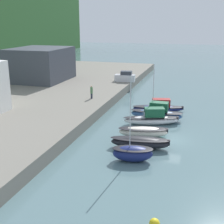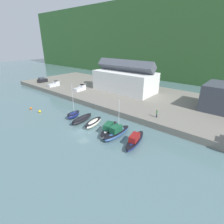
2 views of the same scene
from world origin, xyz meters
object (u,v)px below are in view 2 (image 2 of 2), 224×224
moored_boat_1 (82,119)px  parked_car_0 (42,80)px  moored_boat_4 (117,133)px  pickup_truck_0 (54,84)px  moored_boat_0 (73,115)px  pickup_truck_1 (81,88)px  moored_boat_3 (109,129)px  mooring_buoy_0 (40,111)px  mooring_buoy_1 (31,108)px  moored_boat_5 (135,140)px  person_on_quay (157,113)px  moored_boat_2 (93,123)px

moored_boat_1 → parked_car_0: parked_car_0 is taller
moored_boat_4 → parked_car_0: bearing=166.1°
pickup_truck_0 → moored_boat_4: bearing=-17.9°
moored_boat_0 → moored_boat_1: size_ratio=1.27×
parked_car_0 → pickup_truck_1: size_ratio=0.89×
moored_boat_3 → mooring_buoy_0: bearing=171.8°
mooring_buoy_1 → moored_boat_0: bearing=16.5°
parked_car_0 → mooring_buoy_1: 29.81m
moored_boat_1 → moored_boat_4: moored_boat_4 is taller
moored_boat_0 → moored_boat_4: moored_boat_0 is taller
moored_boat_0 → moored_boat_5: size_ratio=1.05×
moored_boat_4 → mooring_buoy_1: moored_boat_4 is taller
moored_boat_3 → moored_boat_4: (2.42, -0.28, 0.12)m
moored_boat_4 → person_on_quay: 11.84m
moored_boat_0 → moored_boat_3: moored_boat_0 is taller
moored_boat_4 → person_on_quay: size_ratio=3.78×
pickup_truck_0 → mooring_buoy_1: 22.02m
parked_car_0 → moored_boat_1: bearing=-13.6°
moored_boat_4 → mooring_buoy_1: size_ratio=11.99×
pickup_truck_0 → mooring_buoy_0: (18.13, -16.63, -2.03)m
moored_boat_1 → mooring_buoy_0: 14.16m
moored_boat_2 → moored_boat_4: 7.57m
moored_boat_1 → pickup_truck_1: 24.28m
moored_boat_4 → pickup_truck_1: bearing=152.8°
moored_boat_0 → moored_boat_5: moored_boat_0 is taller
moored_boat_5 → moored_boat_1: bearing=168.1°
moored_boat_5 → person_on_quay: person_on_quay is taller
moored_boat_3 → moored_boat_5: size_ratio=0.95×
parked_car_0 → mooring_buoy_1: bearing=-32.2°
moored_boat_0 → pickup_truck_1: size_ratio=1.82×
moored_boat_0 → mooring_buoy_0: moored_boat_0 is taller
pickup_truck_1 → moored_boat_1: bearing=-43.1°
pickup_truck_1 → person_on_quay: bearing=-10.9°
moored_boat_2 → moored_boat_5: (11.83, -0.21, 0.03)m
moored_boat_1 → person_on_quay: bearing=30.2°
moored_boat_1 → moored_boat_2: moored_boat_1 is taller
moored_boat_5 → pickup_truck_1: pickup_truck_1 is taller
moored_boat_3 → mooring_buoy_0: moored_boat_3 is taller
moored_boat_5 → pickup_truck_0: size_ratio=1.76×
moored_boat_4 → moored_boat_0: bearing=179.5°
pickup_truck_0 → mooring_buoy_0: size_ratio=6.47×
moored_boat_5 → parked_car_0: bearing=154.6°
moored_boat_4 → person_on_quay: (3.28, 11.24, 1.71)m
mooring_buoy_1 → moored_boat_5: bearing=7.4°
parked_car_0 → mooring_buoy_0: size_ratio=5.87×
pickup_truck_1 → moored_boat_2: bearing=-37.6°
moored_boat_2 → moored_boat_4: moored_boat_4 is taller
moored_boat_5 → parked_car_0: 58.95m
pickup_truck_0 → moored_boat_0: bearing=-25.4°
moored_boat_1 → moored_boat_3: 8.75m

